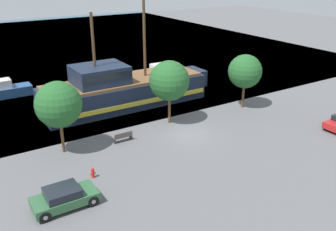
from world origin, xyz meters
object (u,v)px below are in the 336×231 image
object	(u,v)px
moored_boat_outer	(4,90)
parked_car_curb_front	(64,197)
bench_promenade_east	(123,137)
pirate_ship	(122,90)
moored_boat_dockside	(162,72)
fire_hydrant	(93,172)

from	to	relation	value
moored_boat_outer	parked_car_curb_front	xyz separation A→B (m)	(-0.87, -23.81, -0.09)
parked_car_curb_front	bench_promenade_east	bearing A→B (deg)	42.03
pirate_ship	moored_boat_dockside	world-z (taller)	pirate_ship
pirate_ship	fire_hydrant	world-z (taller)	pirate_ship
moored_boat_dockside	fire_hydrant	bearing A→B (deg)	-132.62
pirate_ship	bench_promenade_east	distance (m)	8.97
moored_boat_outer	bench_promenade_east	size ratio (longest dim) A/B	3.42
pirate_ship	parked_car_curb_front	xyz separation A→B (m)	(-10.93, -14.35, -1.04)
moored_boat_dockside	moored_boat_outer	xyz separation A→B (m)	(-19.08, 2.81, 0.08)
pirate_ship	moored_boat_dockside	size ratio (longest dim) A/B	3.17
moored_boat_dockside	bench_promenade_east	xyz separation A→B (m)	(-12.89, -14.63, -0.24)
bench_promenade_east	moored_boat_outer	bearing A→B (deg)	109.53
fire_hydrant	bench_promenade_east	bearing A→B (deg)	43.30
pirate_ship	fire_hydrant	bearing A→B (deg)	-124.19
moored_boat_outer	fire_hydrant	world-z (taller)	moored_boat_outer
parked_car_curb_front	bench_promenade_east	xyz separation A→B (m)	(7.06, 6.36, -0.24)
moored_boat_outer	parked_car_curb_front	bearing A→B (deg)	-92.09
parked_car_curb_front	moored_boat_outer	bearing A→B (deg)	87.91
moored_boat_outer	moored_boat_dockside	bearing A→B (deg)	-8.39
pirate_ship	parked_car_curb_front	bearing A→B (deg)	-127.30
pirate_ship	moored_boat_dockside	bearing A→B (deg)	36.38
moored_boat_dockside	bench_promenade_east	world-z (taller)	moored_boat_dockside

